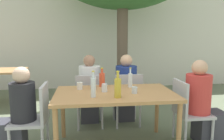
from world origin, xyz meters
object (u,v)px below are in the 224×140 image
(patio_chair_2, at_px, (90,98))
(person_seated_1, at_px, (203,106))
(dining_table_front, at_px, (115,98))
(water_bottle_0, at_px, (130,80))
(drinking_glass_1, at_px, (80,86))
(drinking_glass_2, at_px, (105,88))
(patio_chair_3, at_px, (128,97))
(water_bottle_4, at_px, (93,82))
(person_seated_3, at_px, (125,91))
(oil_cruet_1, at_px, (117,87))
(patio_chair_0, at_px, (36,115))
(water_bottle_3, at_px, (93,87))
(patio_chair_1, at_px, (187,108))
(soda_bottle_2, at_px, (102,79))
(drinking_glass_0, at_px, (134,90))
(person_seated_2, at_px, (90,93))
(person_seated_0, at_px, (16,117))

(patio_chair_2, relative_size, person_seated_1, 0.76)
(dining_table_front, xyz_separation_m, water_bottle_0, (0.26, 0.27, 0.19))
(drinking_glass_1, height_order, drinking_glass_2, drinking_glass_2)
(patio_chair_3, distance_m, water_bottle_4, 0.83)
(dining_table_front, xyz_separation_m, drinking_glass_2, (-0.13, 0.05, 0.13))
(person_seated_3, xyz_separation_m, oil_cruet_1, (-0.31, -1.17, 0.36))
(dining_table_front, relative_size, patio_chair_0, 1.74)
(person_seated_1, xyz_separation_m, water_bottle_4, (-1.51, 0.21, 0.33))
(drinking_glass_1, bearing_deg, patio_chair_3, 31.51)
(person_seated_3, height_order, water_bottle_3, person_seated_3)
(dining_table_front, xyz_separation_m, patio_chair_2, (-0.31, 0.69, -0.18))
(oil_cruet_1, height_order, water_bottle_3, same)
(patio_chair_1, xyz_separation_m, soda_bottle_2, (-1.15, 0.37, 0.37))
(patio_chair_0, distance_m, drinking_glass_0, 1.29)
(water_bottle_4, bearing_deg, person_seated_1, -8.01)
(water_bottle_0, bearing_deg, water_bottle_3, -139.92)
(patio_chair_3, bearing_deg, drinking_glass_1, 31.51)
(person_seated_1, bearing_deg, water_bottle_3, 97.23)
(patio_chair_1, relative_size, drinking_glass_1, 8.91)
(person_seated_2, bearing_deg, water_bottle_0, 130.69)
(water_bottle_3, distance_m, drinking_glass_1, 0.46)
(patio_chair_3, distance_m, person_seated_2, 0.66)
(drinking_glass_0, distance_m, drinking_glass_1, 0.76)
(person_seated_0, distance_m, person_seated_2, 1.32)
(patio_chair_3, xyz_separation_m, water_bottle_3, (-0.60, -0.89, 0.39))
(patio_chair_0, height_order, drinking_glass_1, patio_chair_0)
(water_bottle_3, bearing_deg, drinking_glass_2, 57.01)
(person_seated_3, bearing_deg, dining_table_front, 71.46)
(oil_cruet_1, bearing_deg, person_seated_1, 11.28)
(water_bottle_4, height_order, drinking_glass_1, water_bottle_4)
(drinking_glass_0, bearing_deg, patio_chair_1, 6.16)
(patio_chair_1, relative_size, water_bottle_0, 3.15)
(soda_bottle_2, relative_size, drinking_glass_0, 3.25)
(patio_chair_3, height_order, water_bottle_0, water_bottle_0)
(oil_cruet_1, bearing_deg, drinking_glass_0, 33.97)
(patio_chair_1, relative_size, water_bottle_3, 2.79)
(dining_table_front, bearing_deg, water_bottle_3, -145.96)
(oil_cruet_1, bearing_deg, patio_chair_1, 13.80)
(person_seated_2, height_order, oil_cruet_1, person_seated_2)
(patio_chair_3, bearing_deg, soda_bottle_2, 36.06)
(person_seated_2, xyz_separation_m, oil_cruet_1, (0.31, -1.18, 0.36))
(water_bottle_0, distance_m, drinking_glass_1, 0.72)
(drinking_glass_0, bearing_deg, water_bottle_4, 150.02)
(patio_chair_0, relative_size, drinking_glass_2, 8.31)
(person_seated_2, xyz_separation_m, water_bottle_0, (0.57, -0.66, 0.34))
(dining_table_front, xyz_separation_m, water_bottle_4, (-0.27, 0.21, 0.17))
(person_seated_3, height_order, oil_cruet_1, person_seated_3)
(soda_bottle_2, bearing_deg, person_seated_3, 51.22)
(patio_chair_1, bearing_deg, water_bottle_3, 98.52)
(patio_chair_2, relative_size, water_bottle_3, 2.79)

